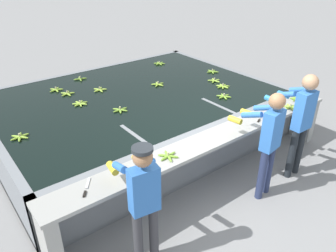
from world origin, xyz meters
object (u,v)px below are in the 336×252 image
at_px(worker_2, 301,117).
at_px(banana_bunch_floating_7, 80,104).
at_px(banana_bunch_floating_11, 158,84).
at_px(banana_bunch_floating_5, 212,72).
at_px(worker_1, 269,137).
at_px(banana_bunch_floating_12, 100,90).
at_px(banana_bunch_floating_0, 223,86).
at_px(banana_bunch_floating_9, 214,81).
at_px(banana_bunch_ledge_1, 290,107).
at_px(banana_bunch_floating_4, 67,94).
at_px(banana_bunch_floating_1, 56,90).
at_px(knife_0, 260,119).
at_px(banana_bunch_floating_10, 224,96).
at_px(banana_bunch_ledge_2, 298,99).
at_px(banana_bunch_floating_6, 159,63).
at_px(knife_1, 86,190).
at_px(banana_bunch_floating_8, 80,79).
at_px(banana_bunch_ledge_0, 168,156).
at_px(worker_0, 143,196).
at_px(banana_bunch_floating_2, 20,137).
at_px(banana_bunch_floating_3, 120,110).

relative_size(worker_2, banana_bunch_floating_7, 6.16).
bearing_deg(banana_bunch_floating_11, banana_bunch_floating_5, -4.01).
bearing_deg(worker_1, banana_bunch_floating_12, 105.89).
distance_m(banana_bunch_floating_0, banana_bunch_floating_9, 0.36).
bearing_deg(banana_bunch_ledge_1, banana_bunch_floating_4, 133.44).
bearing_deg(banana_bunch_floating_4, banana_bunch_floating_1, 106.60).
relative_size(banana_bunch_floating_4, banana_bunch_floating_11, 1.00).
bearing_deg(knife_0, banana_bunch_floating_11, 99.57).
distance_m(banana_bunch_floating_5, banana_bunch_floating_10, 1.44).
bearing_deg(banana_bunch_ledge_2, banana_bunch_floating_6, 101.90).
distance_m(banana_bunch_floating_12, knife_1, 3.06).
relative_size(banana_bunch_floating_4, banana_bunch_floating_8, 0.99).
bearing_deg(knife_0, banana_bunch_ledge_0, 178.95).
bearing_deg(worker_0, banana_bunch_floating_12, 70.48).
xyz_separation_m(worker_1, banana_bunch_ledge_2, (1.70, 0.63, -0.09)).
relative_size(banana_bunch_floating_0, knife_1, 0.93).
relative_size(banana_bunch_floating_4, banana_bunch_ledge_1, 0.99).
bearing_deg(banana_bunch_floating_12, banana_bunch_floating_5, -12.51).
xyz_separation_m(banana_bunch_floating_2, banana_bunch_ledge_2, (4.40, -1.67, 0.00)).
bearing_deg(banana_bunch_floating_5, banana_bunch_floating_7, 176.78).
height_order(banana_bunch_floating_5, banana_bunch_floating_6, same).
bearing_deg(banana_bunch_ledge_1, banana_bunch_floating_3, 144.25).
bearing_deg(banana_bunch_floating_8, banana_bunch_floating_10, -56.05).
height_order(banana_bunch_ledge_0, knife_1, banana_bunch_ledge_0).
relative_size(banana_bunch_floating_2, knife_1, 0.94).
xyz_separation_m(banana_bunch_floating_2, banana_bunch_floating_9, (3.90, -0.04, 0.00)).
distance_m(banana_bunch_floating_11, knife_1, 3.41).
xyz_separation_m(worker_2, banana_bunch_floating_9, (0.39, 2.23, -0.15)).
xyz_separation_m(banana_bunch_floating_6, knife_0, (-0.48, -3.37, -0.01)).
height_order(banana_bunch_floating_1, banana_bunch_floating_6, same).
xyz_separation_m(banana_bunch_floating_6, banana_bunch_floating_12, (-1.93, -0.66, 0.00)).
relative_size(banana_bunch_floating_3, banana_bunch_floating_4, 1.02).
distance_m(worker_0, worker_2, 2.86).
relative_size(banana_bunch_floating_11, banana_bunch_floating_12, 1.00).
xyz_separation_m(banana_bunch_floating_8, banana_bunch_floating_10, (1.70, -2.53, -0.00)).
relative_size(banana_bunch_floating_3, banana_bunch_floating_9, 1.03).
bearing_deg(worker_1, banana_bunch_ledge_1, 21.30).
bearing_deg(knife_1, banana_bunch_ledge_0, -1.63).
bearing_deg(banana_bunch_floating_12, banana_bunch_ledge_1, -51.17).
xyz_separation_m(banana_bunch_floating_4, banana_bunch_floating_6, (2.51, 0.46, -0.00)).
relative_size(worker_2, knife_1, 5.73).
bearing_deg(banana_bunch_floating_4, knife_1, -108.80).
xyz_separation_m(banana_bunch_floating_2, banana_bunch_floating_5, (4.29, 0.40, 0.00)).
height_order(banana_bunch_floating_11, banana_bunch_ledge_0, banana_bunch_ledge_0).
relative_size(banana_bunch_floating_9, knife_0, 0.83).
height_order(banana_bunch_floating_4, banana_bunch_floating_7, same).
height_order(worker_2, banana_bunch_floating_6, worker_2).
xyz_separation_m(banana_bunch_floating_6, knife_1, (-3.48, -3.31, -0.01)).
distance_m(banana_bunch_floating_1, banana_bunch_floating_4, 0.34).
height_order(banana_bunch_floating_0, banana_bunch_floating_1, same).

